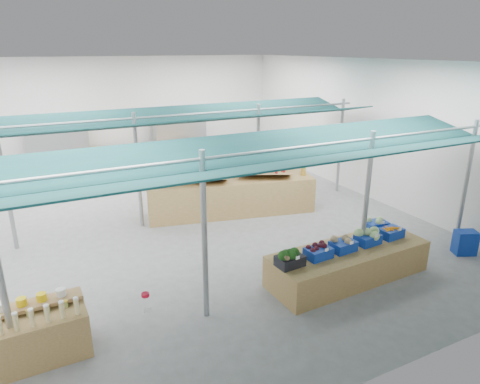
{
  "coord_description": "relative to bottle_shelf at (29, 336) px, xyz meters",
  "views": [
    {
      "loc": [
        -3.37,
        -10.06,
        4.51
      ],
      "look_at": [
        0.86,
        -1.6,
        1.29
      ],
      "focal_mm": 32.0,
      "sensor_mm": 36.0,
      "label": 1
    }
  ],
  "objects": [
    {
      "name": "floor",
      "position": [
        3.8,
        3.85,
        -0.41
      ],
      "size": [
        13.0,
        13.0,
        0.0
      ],
      "primitive_type": "plane",
      "color": "slate",
      "rests_on": "ground"
    },
    {
      "name": "hall",
      "position": [
        3.8,
        5.29,
        2.24
      ],
      "size": [
        13.0,
        13.0,
        13.0
      ],
      "color": "silver",
      "rests_on": "ground"
    },
    {
      "name": "pole_grid",
      "position": [
        4.55,
        2.1,
        1.4
      ],
      "size": [
        10.0,
        4.6,
        3.0
      ],
      "color": "gray",
      "rests_on": "floor"
    },
    {
      "name": "awnings",
      "position": [
        4.55,
        2.1,
        2.37
      ],
      "size": [
        9.5,
        7.08,
        0.3
      ],
      "color": "#0A292E",
      "rests_on": "pole_grid"
    },
    {
      "name": "back_shelving_left",
      "position": [
        1.3,
        9.85,
        0.59
      ],
      "size": [
        2.0,
        0.5,
        2.0
      ],
      "primitive_type": "cube",
      "color": "#B23F33",
      "rests_on": "floor"
    },
    {
      "name": "back_shelving_right",
      "position": [
        5.8,
        9.85,
        0.59
      ],
      "size": [
        2.0,
        0.5,
        2.0
      ],
      "primitive_type": "cube",
      "color": "#B23F33",
      "rests_on": "floor"
    },
    {
      "name": "bottle_shelf",
      "position": [
        0.0,
        0.0,
        0.0
      ],
      "size": [
        1.68,
        1.08,
        1.02
      ],
      "rotation": [
        0.0,
        0.0,
        0.03
      ],
      "color": "brown",
      "rests_on": "floor"
    },
    {
      "name": "veg_counter",
      "position": [
        5.88,
        -0.25,
        -0.08
      ],
      "size": [
        3.46,
        1.27,
        0.66
      ],
      "primitive_type": "cube",
      "rotation": [
        0.0,
        0.0,
        0.04
      ],
      "color": "brown",
      "rests_on": "floor"
    },
    {
      "name": "fruit_counter",
      "position": [
        5.32,
        4.12,
        0.09
      ],
      "size": [
        4.79,
        2.1,
        1.0
      ],
      "primitive_type": "cube",
      "rotation": [
        0.0,
        0.0,
        -0.22
      ],
      "color": "brown",
      "rests_on": "floor"
    },
    {
      "name": "far_counter",
      "position": [
        4.15,
        9.02,
        0.09
      ],
      "size": [
        5.49,
        3.19,
        0.99
      ],
      "primitive_type": "cube",
      "rotation": [
        0.0,
        0.0,
        -0.41
      ],
      "color": "brown",
      "rests_on": "floor"
    },
    {
      "name": "crate_stack",
      "position": [
        9.0,
        -0.59,
        -0.13
      ],
      "size": [
        0.56,
        0.49,
        0.56
      ],
      "primitive_type": "cube",
      "rotation": [
        0.0,
        0.0,
        -0.43
      ],
      "color": "navy",
      "rests_on": "floor"
    },
    {
      "name": "vendor_left",
      "position": [
        4.12,
        5.22,
        0.52
      ],
      "size": [
        0.76,
        0.58,
        1.86
      ],
      "primitive_type": "imported",
      "rotation": [
        0.0,
        0.0,
        2.92
      ],
      "color": "blue",
      "rests_on": "floor"
    },
    {
      "name": "vendor_right",
      "position": [
        5.92,
        5.22,
        0.52
      ],
      "size": [
        1.04,
        0.89,
        1.86
      ],
      "primitive_type": "imported",
      "rotation": [
        0.0,
        0.0,
        2.92
      ],
      "color": "#B62F16",
      "rests_on": "floor"
    },
    {
      "name": "crate_broccoli",
      "position": [
        4.41,
        -0.31,
        0.41
      ],
      "size": [
        0.53,
        0.42,
        0.35
      ],
      "rotation": [
        0.0,
        0.0,
        0.08
      ],
      "color": "black",
      "rests_on": "veg_counter"
    },
    {
      "name": "crate_beets",
      "position": [
        5.08,
        -0.28,
        0.39
      ],
      "size": [
        0.53,
        0.42,
        0.29
      ],
      "rotation": [
        0.0,
        0.0,
        0.08
      ],
      "color": "navy",
      "rests_on": "veg_counter"
    },
    {
      "name": "crate_celeriac",
      "position": [
        5.69,
        -0.26,
        0.4
      ],
      "size": [
        0.53,
        0.42,
        0.31
      ],
      "rotation": [
        0.0,
        0.0,
        0.08
      ],
      "color": "navy",
      "rests_on": "veg_counter"
    },
    {
      "name": "crate_cabbage",
      "position": [
        6.36,
        -0.23,
        0.41
      ],
      "size": [
        0.53,
        0.42,
        0.35
      ],
      "rotation": [
        0.0,
        0.0,
        0.08
      ],
      "color": "navy",
      "rests_on": "veg_counter"
    },
    {
      "name": "crate_carrots",
      "position": [
        7.02,
        -0.2,
        0.37
      ],
      "size": [
        0.53,
        0.42,
        0.29
      ],
      "rotation": [
        0.0,
        0.0,
        0.08
      ],
      "color": "navy",
      "rests_on": "veg_counter"
    },
    {
      "name": "sparrow",
      "position": [
        4.27,
        -0.43,
        0.5
      ],
      "size": [
        0.12,
        0.09,
        0.11
      ],
      "rotation": [
        0.0,
        0.0,
        0.08
      ],
      "color": "brown",
      "rests_on": "crate_broccoli"
    },
    {
      "name": "pole_ribbon",
      "position": [
        1.61,
        -0.78,
        0.67
      ],
      "size": [
        0.12,
        0.12,
        0.28
      ],
      "color": "red",
      "rests_on": "pole_grid"
    },
    {
      "name": "apple_heap_yellow",
      "position": [
        4.21,
        4.25,
        0.76
      ],
      "size": [
        2.02,
        1.44,
        0.27
      ],
      "rotation": [
        0.0,
        0.0,
        -0.44
      ],
      "color": "#997247",
      "rests_on": "fruit_counter"
    },
    {
      "name": "apple_heap_red",
      "position": [
        6.22,
        3.8,
        0.76
      ],
      "size": [
        1.66,
        1.27,
        0.27
      ],
      "rotation": [
        0.0,
        0.0,
        -0.44
      ],
      "color": "#997247",
      "rests_on": "fruit_counter"
    },
    {
      "name": "pineapple",
      "position": [
        7.35,
        3.55,
        0.77
      ],
      "size": [
        0.14,
        0.14,
        0.39
      ],
      "rotation": [
        0.0,
        0.0,
        -0.44
      ],
      "color": "#8C6019",
      "rests_on": "fruit_counter"
    },
    {
      "name": "crate_extra",
      "position": [
        7.01,
        0.22,
        0.4
      ],
      "size": [
        0.54,
        0.43,
        0.32
      ],
      "rotation": [
        0.0,
        0.0,
        -0.13
      ],
      "color": "navy",
      "rests_on": "veg_counter"
    }
  ]
}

